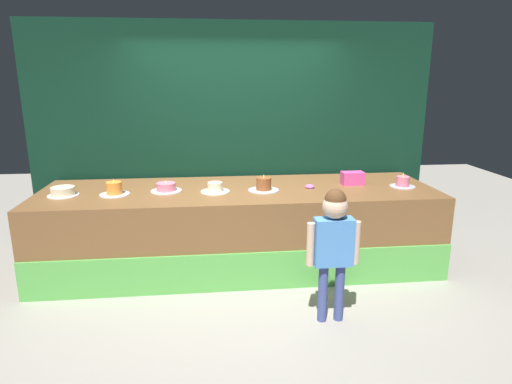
{
  "coord_description": "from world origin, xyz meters",
  "views": [
    {
      "loc": [
        -0.32,
        -3.94,
        2.03
      ],
      "look_at": [
        0.16,
        0.38,
        0.9
      ],
      "focal_mm": 30.64,
      "sensor_mm": 36.0,
      "label": 1
    }
  ],
  "objects_px": {
    "pink_box": "(352,178)",
    "cake_far_right": "(403,183)",
    "cake_center_right": "(215,188)",
    "donut": "(310,187)",
    "cake_right": "(264,185)",
    "cake_left": "(114,189)",
    "cake_far_left": "(63,192)",
    "child_figure": "(334,238)",
    "cake_center_left": "(166,188)"
  },
  "relations": [
    {
      "from": "cake_far_left",
      "to": "cake_far_right",
      "type": "bearing_deg",
      "value": -0.26
    },
    {
      "from": "pink_box",
      "to": "cake_far_left",
      "type": "height_order",
      "value": "pink_box"
    },
    {
      "from": "child_figure",
      "to": "cake_right",
      "type": "relative_size",
      "value": 3.56
    },
    {
      "from": "cake_left",
      "to": "cake_center_left",
      "type": "distance_m",
      "value": 0.52
    },
    {
      "from": "cake_center_left",
      "to": "cake_center_right",
      "type": "xyz_separation_m",
      "value": [
        0.51,
        -0.08,
        0.0
      ]
    },
    {
      "from": "cake_far_right",
      "to": "donut",
      "type": "bearing_deg",
      "value": 176.65
    },
    {
      "from": "cake_far_left",
      "to": "cake_left",
      "type": "relative_size",
      "value": 1.01
    },
    {
      "from": "donut",
      "to": "child_figure",
      "type": "bearing_deg",
      "value": -93.59
    },
    {
      "from": "cake_right",
      "to": "cake_left",
      "type": "bearing_deg",
      "value": -179.73
    },
    {
      "from": "child_figure",
      "to": "cake_far_left",
      "type": "xyz_separation_m",
      "value": [
        -2.5,
        1.18,
        0.16
      ]
    },
    {
      "from": "child_figure",
      "to": "cake_far_left",
      "type": "height_order",
      "value": "child_figure"
    },
    {
      "from": "donut",
      "to": "cake_center_right",
      "type": "bearing_deg",
      "value": -176.65
    },
    {
      "from": "cake_far_left",
      "to": "cake_right",
      "type": "xyz_separation_m",
      "value": [
        2.06,
        -0.02,
        0.02
      ]
    },
    {
      "from": "cake_right",
      "to": "donut",
      "type": "bearing_deg",
      "value": 6.56
    },
    {
      "from": "donut",
      "to": "cake_left",
      "type": "height_order",
      "value": "cake_left"
    },
    {
      "from": "cake_far_left",
      "to": "pink_box",
      "type": "bearing_deg",
      "value": 2.84
    },
    {
      "from": "cake_center_right",
      "to": "cake_left",
      "type": "bearing_deg",
      "value": -179.65
    },
    {
      "from": "cake_far_left",
      "to": "cake_center_left",
      "type": "height_order",
      "value": "cake_center_left"
    },
    {
      "from": "cake_right",
      "to": "cake_center_left",
      "type": "bearing_deg",
      "value": 175.41
    },
    {
      "from": "pink_box",
      "to": "donut",
      "type": "relative_size",
      "value": 2.37
    },
    {
      "from": "pink_box",
      "to": "cake_left",
      "type": "distance_m",
      "value": 2.58
    },
    {
      "from": "cake_far_left",
      "to": "cake_center_right",
      "type": "height_order",
      "value": "cake_center_right"
    },
    {
      "from": "pink_box",
      "to": "cake_center_right",
      "type": "distance_m",
      "value": 1.55
    },
    {
      "from": "cake_far_left",
      "to": "cake_left",
      "type": "distance_m",
      "value": 0.52
    },
    {
      "from": "pink_box",
      "to": "cake_center_left",
      "type": "relative_size",
      "value": 0.74
    },
    {
      "from": "donut",
      "to": "cake_right",
      "type": "relative_size",
      "value": 0.31
    },
    {
      "from": "cake_far_left",
      "to": "cake_right",
      "type": "distance_m",
      "value": 2.06
    },
    {
      "from": "cake_right",
      "to": "cake_center_right",
      "type": "bearing_deg",
      "value": -179.89
    },
    {
      "from": "child_figure",
      "to": "donut",
      "type": "bearing_deg",
      "value": 86.41
    },
    {
      "from": "child_figure",
      "to": "pink_box",
      "type": "height_order",
      "value": "child_figure"
    },
    {
      "from": "donut",
      "to": "cake_center_right",
      "type": "height_order",
      "value": "cake_center_right"
    },
    {
      "from": "pink_box",
      "to": "cake_right",
      "type": "height_order",
      "value": "cake_right"
    },
    {
      "from": "cake_left",
      "to": "cake_center_right",
      "type": "height_order",
      "value": "cake_left"
    },
    {
      "from": "child_figure",
      "to": "donut",
      "type": "xyz_separation_m",
      "value": [
        0.08,
        1.22,
        0.14
      ]
    },
    {
      "from": "donut",
      "to": "cake_right",
      "type": "height_order",
      "value": "cake_right"
    },
    {
      "from": "pink_box",
      "to": "donut",
      "type": "distance_m",
      "value": 0.53
    },
    {
      "from": "cake_far_left",
      "to": "cake_left",
      "type": "xyz_separation_m",
      "value": [
        0.51,
        -0.02,
        0.01
      ]
    },
    {
      "from": "cake_center_left",
      "to": "cake_left",
      "type": "bearing_deg",
      "value": -170.07
    },
    {
      "from": "pink_box",
      "to": "cake_far_right",
      "type": "relative_size",
      "value": 0.88
    },
    {
      "from": "child_figure",
      "to": "cake_center_right",
      "type": "distance_m",
      "value": 1.51
    },
    {
      "from": "donut",
      "to": "cake_far_left",
      "type": "height_order",
      "value": "cake_far_left"
    },
    {
      "from": "cake_left",
      "to": "cake_center_right",
      "type": "bearing_deg",
      "value": 0.35
    },
    {
      "from": "cake_left",
      "to": "cake_center_right",
      "type": "relative_size",
      "value": 0.99
    },
    {
      "from": "pink_box",
      "to": "donut",
      "type": "bearing_deg",
      "value": -167.98
    },
    {
      "from": "cake_center_left",
      "to": "cake_far_right",
      "type": "distance_m",
      "value": 2.58
    },
    {
      "from": "cake_far_left",
      "to": "cake_center_left",
      "type": "relative_size",
      "value": 0.94
    },
    {
      "from": "cake_far_left",
      "to": "donut",
      "type": "bearing_deg",
      "value": 0.97
    },
    {
      "from": "cake_center_left",
      "to": "donut",
      "type": "bearing_deg",
      "value": -0.87
    },
    {
      "from": "cake_far_left",
      "to": "cake_center_left",
      "type": "distance_m",
      "value": 1.03
    },
    {
      "from": "donut",
      "to": "cake_far_right",
      "type": "xyz_separation_m",
      "value": [
        1.03,
        -0.06,
        0.03
      ]
    }
  ]
}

